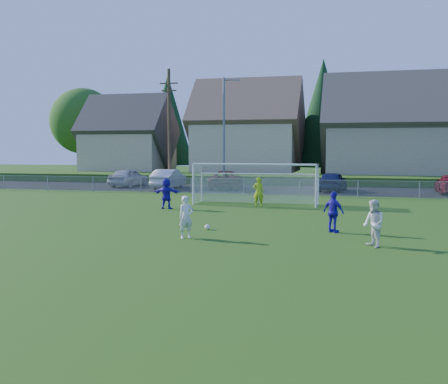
{
  "coord_description": "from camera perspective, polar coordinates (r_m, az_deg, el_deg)",
  "views": [
    {
      "loc": [
        5.73,
        -14.98,
        3.39
      ],
      "look_at": [
        0.0,
        8.0,
        1.4
      ],
      "focal_mm": 42.0,
      "sensor_mm": 36.0,
      "label": 1
    }
  ],
  "objects": [
    {
      "name": "player_white_a",
      "position": [
        19.78,
        -4.15,
        -2.73
      ],
      "size": [
        0.68,
        0.68,
        1.6
      ],
      "primitive_type": "imported",
      "rotation": [
        0.0,
        0.0,
        0.78
      ],
      "color": "white",
      "rests_on": "ground"
    },
    {
      "name": "asphalt_lot",
      "position": [
        43.0,
        6.3,
        0.26
      ],
      "size": [
        60.0,
        60.0,
        0.0
      ],
      "primitive_type": "plane",
      "color": "black",
      "rests_on": "ground"
    },
    {
      "name": "tree_row",
      "position": [
        63.98,
        9.87,
        7.88
      ],
      "size": [
        65.98,
        12.36,
        13.8
      ],
      "color": "#382616",
      "rests_on": "ground"
    },
    {
      "name": "goalkeeper",
      "position": [
        30.41,
        3.78,
        0.02
      ],
      "size": [
        0.69,
        0.52,
        1.72
      ],
      "primitive_type": "imported",
      "rotation": [
        0.0,
        0.0,
        3.32
      ],
      "color": "#A8D118",
      "rests_on": "ground"
    },
    {
      "name": "chainlink_fence",
      "position": [
        37.52,
        5.18,
        0.56
      ],
      "size": [
        52.06,
        0.06,
        1.2
      ],
      "color": "gray",
      "rests_on": "ground"
    },
    {
      "name": "streetlight",
      "position": [
        42.25,
        0.05,
        6.77
      ],
      "size": [
        1.38,
        0.18,
        9.0
      ],
      "color": "slate",
      "rests_on": "ground"
    },
    {
      "name": "car_a",
      "position": [
        46.96,
        -10.35,
        1.56
      ],
      "size": [
        2.28,
        4.84,
        1.6
      ],
      "primitive_type": "imported",
      "rotation": [
        0.0,
        0.0,
        3.06
      ],
      "color": "#B0B2B8",
      "rests_on": "ground"
    },
    {
      "name": "player_blue_a",
      "position": [
        21.47,
        11.84,
        -2.14
      ],
      "size": [
        1.03,
        0.9,
        1.66
      ],
      "primitive_type": "imported",
      "rotation": [
        0.0,
        0.0,
        2.52
      ],
      "color": "#2312AF",
      "rests_on": "ground"
    },
    {
      "name": "ground",
      "position": [
        16.39,
        -6.83,
        -7.17
      ],
      "size": [
        160.0,
        160.0,
        0.0
      ],
      "primitive_type": "plane",
      "color": "#193D0C",
      "rests_on": "ground"
    },
    {
      "name": "soccer_ball",
      "position": [
        21.85,
        -1.84,
        -3.83
      ],
      "size": [
        0.22,
        0.22,
        0.22
      ],
      "primitive_type": "sphere",
      "color": "white",
      "rests_on": "ground"
    },
    {
      "name": "car_c",
      "position": [
        43.6,
        0.25,
        1.33
      ],
      "size": [
        3.13,
        5.67,
        1.5
      ],
      "primitive_type": "imported",
      "rotation": [
        0.0,
        0.0,
        3.26
      ],
      "color": "#4C080A",
      "rests_on": "ground"
    },
    {
      "name": "utility_pole",
      "position": [
        44.69,
        -5.98,
        7.03
      ],
      "size": [
        1.6,
        0.26,
        10.0
      ],
      "color": "#473321",
      "rests_on": "ground"
    },
    {
      "name": "car_b",
      "position": [
        44.41,
        -6.05,
        1.44
      ],
      "size": [
        1.86,
        4.96,
        1.62
      ],
      "primitive_type": "imported",
      "rotation": [
        0.0,
        0.0,
        3.17
      ],
      "color": "silver",
      "rests_on": "ground"
    },
    {
      "name": "grass_embankment",
      "position": [
        50.4,
        7.45,
        1.36
      ],
      "size": [
        70.0,
        6.0,
        0.8
      ],
      "primitive_type": "cube",
      "color": "#1E420F",
      "rests_on": "ground"
    },
    {
      "name": "player_white_b",
      "position": [
        18.64,
        15.98,
        -3.31
      ],
      "size": [
        0.91,
        0.99,
        1.64
      ],
      "primitive_type": "imported",
      "rotation": [
        0.0,
        0.0,
        -1.1
      ],
      "color": "white",
      "rests_on": "ground"
    },
    {
      "name": "car_e",
      "position": [
        42.11,
        11.72,
        1.14
      ],
      "size": [
        2.36,
        4.71,
        1.54
      ],
      "primitive_type": "imported",
      "rotation": [
        0.0,
        0.0,
        3.02
      ],
      "color": "#141946",
      "rests_on": "ground"
    },
    {
      "name": "houses_row",
      "position": [
        57.7,
        10.35,
        8.64
      ],
      "size": [
        53.9,
        11.45,
        13.27
      ],
      "color": "tan",
      "rests_on": "ground"
    },
    {
      "name": "player_blue_b",
      "position": [
        29.44,
        -6.28,
        -0.16
      ],
      "size": [
        1.6,
        0.52,
        1.72
      ],
      "primitive_type": "imported",
      "rotation": [
        0.0,
        0.0,
        3.15
      ],
      "color": "#2312AF",
      "rests_on": "ground"
    },
    {
      "name": "soccer_goal",
      "position": [
        31.6,
        3.53,
        1.59
      ],
      "size": [
        7.42,
        1.9,
        2.5
      ],
      "color": "white",
      "rests_on": "ground"
    }
  ]
}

